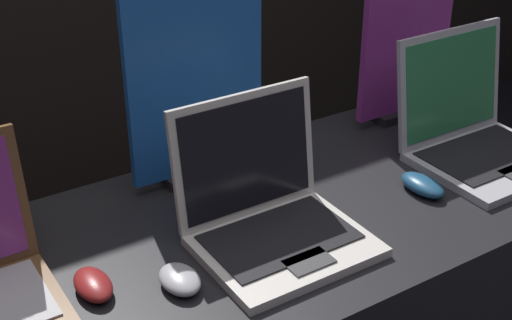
% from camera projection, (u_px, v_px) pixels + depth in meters
% --- Properties ---
extents(mouse_front, '(0.06, 0.11, 0.03)m').
position_uv_depth(mouse_front, '(93.00, 285.00, 1.30)').
color(mouse_front, maroon).
rests_on(mouse_front, display_counter).
extents(laptop_middle, '(0.33, 0.31, 0.28)m').
position_uv_depth(laptop_middle, '(269.00, 210.00, 1.44)').
color(laptop_middle, silver).
rests_on(laptop_middle, display_counter).
extents(mouse_middle, '(0.07, 0.10, 0.03)m').
position_uv_depth(mouse_middle, '(180.00, 279.00, 1.32)').
color(mouse_middle, '#B2B2B7').
rests_on(mouse_middle, display_counter).
extents(promo_stand_middle, '(0.33, 0.07, 0.46)m').
position_uv_depth(promo_stand_middle, '(196.00, 91.00, 1.59)').
color(promo_stand_middle, black).
rests_on(promo_stand_middle, display_counter).
extents(laptop_back, '(0.34, 0.33, 0.30)m').
position_uv_depth(laptop_back, '(475.00, 131.00, 1.75)').
color(laptop_back, '#B7B7BC').
rests_on(laptop_back, display_counter).
extents(mouse_back, '(0.06, 0.12, 0.04)m').
position_uv_depth(mouse_back, '(422.00, 185.00, 1.62)').
color(mouse_back, navy).
rests_on(mouse_back, display_counter).
extents(promo_stand_back, '(0.29, 0.07, 0.48)m').
position_uv_depth(promo_stand_back, '(407.00, 37.00, 1.87)').
color(promo_stand_back, black).
rests_on(promo_stand_back, display_counter).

